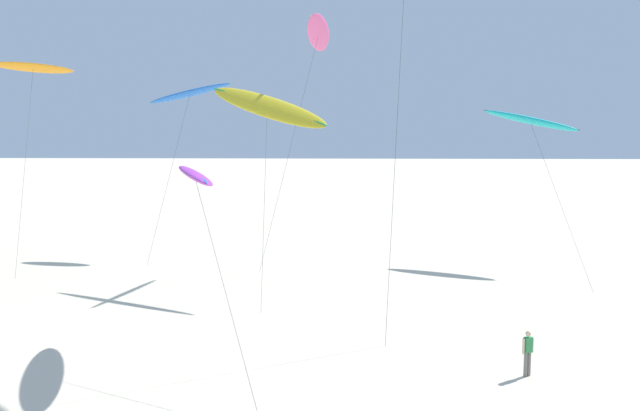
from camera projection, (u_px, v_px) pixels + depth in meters
name	position (u px, v px, depth m)	size (l,w,h in m)	color
flying_kite_2	(530.00, 120.00, 47.50)	(5.73, 11.59, 9.99)	#19B2B7
flying_kite_3	(267.00, 107.00, 41.30)	(7.62, 10.19, 11.52)	yellow
flying_kite_4	(195.00, 175.00, 29.72)	(5.25, 12.05, 7.47)	purple
flying_kite_5	(33.00, 68.00, 50.47)	(5.44, 10.82, 13.17)	orange
flying_kite_7	(319.00, 33.00, 45.27)	(4.47, 5.74, 15.75)	#EA5193
flying_kite_8	(190.00, 93.00, 51.22)	(5.79, 6.83, 11.82)	blue
person_foreground_walker	(528.00, 351.00, 26.87)	(0.46, 0.32, 1.71)	slate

